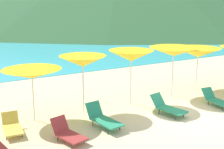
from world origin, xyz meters
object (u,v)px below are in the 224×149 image
at_px(lounge_chair_2, 12,126).
at_px(lounge_chair_4, 103,118).
at_px(lounge_chair_3, 217,100).
at_px(umbrella_3, 83,61).
at_px(umbrella_4, 131,56).
at_px(umbrella_5, 174,52).
at_px(lounge_chair_7, 67,133).
at_px(umbrella_2, 32,74).
at_px(lounge_chair_5, 167,107).
at_px(umbrella_6, 198,53).

relative_size(lounge_chair_2, lounge_chair_4, 0.83).
distance_m(lounge_chair_2, lounge_chair_3, 8.47).
distance_m(umbrella_3, lounge_chair_4, 2.51).
height_order(umbrella_3, umbrella_4, umbrella_4).
relative_size(umbrella_5, lounge_chair_3, 1.60).
bearing_deg(lounge_chair_2, umbrella_4, 11.51).
relative_size(umbrella_3, lounge_chair_2, 1.70).
relative_size(umbrella_4, lounge_chair_7, 1.71).
xyz_separation_m(umbrella_2, lounge_chair_4, (1.98, -1.83, -1.51)).
bearing_deg(umbrella_3, lounge_chair_2, -167.07).
bearing_deg(lounge_chair_3, lounge_chair_5, 177.74).
distance_m(umbrella_6, lounge_chair_3, 3.04).
height_order(umbrella_5, lounge_chair_7, umbrella_5).
xyz_separation_m(umbrella_2, umbrella_6, (8.40, 0.09, 0.08)).
xyz_separation_m(umbrella_4, lounge_chair_4, (-2.27, -1.65, -1.83)).
bearing_deg(umbrella_6, lounge_chair_4, -163.38).
height_order(umbrella_4, lounge_chair_5, umbrella_4).
bearing_deg(lounge_chair_2, lounge_chair_7, -42.04).
height_order(umbrella_4, lounge_chair_2, umbrella_4).
height_order(umbrella_2, umbrella_5, umbrella_5).
relative_size(umbrella_5, lounge_chair_5, 1.56).
bearing_deg(lounge_chair_4, lounge_chair_2, 152.10).
distance_m(umbrella_6, lounge_chair_5, 4.44).
distance_m(umbrella_3, lounge_chair_3, 6.02).
xyz_separation_m(lounge_chair_2, lounge_chair_5, (5.83, -1.23, 0.07)).
height_order(umbrella_2, lounge_chair_3, umbrella_2).
distance_m(umbrella_2, umbrella_6, 8.40).
relative_size(umbrella_2, umbrella_6, 1.06).
xyz_separation_m(lounge_chair_3, lounge_chair_5, (-2.51, 0.26, 0.03)).
bearing_deg(lounge_chair_5, umbrella_4, 95.09).
xyz_separation_m(umbrella_2, umbrella_4, (4.25, -0.17, 0.33)).
relative_size(lounge_chair_5, lounge_chair_7, 1.15).
bearing_deg(umbrella_4, lounge_chair_5, -72.39).
height_order(lounge_chair_2, lounge_chair_4, lounge_chair_4).
relative_size(umbrella_6, lounge_chair_3, 1.45).
bearing_deg(lounge_chair_7, umbrella_6, 1.77).
bearing_deg(lounge_chair_5, umbrella_5, 33.38).
bearing_deg(lounge_chair_7, lounge_chair_2, 117.96).
xyz_separation_m(umbrella_2, lounge_chair_2, (-1.01, -0.76, -1.58)).
relative_size(umbrella_6, lounge_chair_4, 1.38).
distance_m(lounge_chair_3, lounge_chair_7, 6.92).
height_order(lounge_chair_3, lounge_chair_7, lounge_chair_7).
distance_m(umbrella_2, umbrella_5, 6.59).
bearing_deg(umbrella_5, umbrella_3, 178.52).
height_order(umbrella_6, lounge_chair_2, umbrella_6).
height_order(umbrella_3, umbrella_5, umbrella_5).
relative_size(umbrella_2, lounge_chair_5, 1.50).
bearing_deg(lounge_chair_3, umbrella_3, 161.22).
distance_m(umbrella_3, umbrella_5, 4.55).
bearing_deg(lounge_chair_7, umbrella_3, 39.28).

